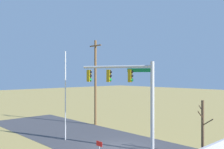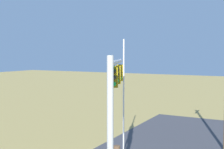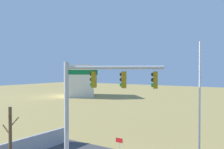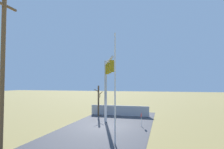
{
  "view_description": "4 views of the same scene",
  "coord_description": "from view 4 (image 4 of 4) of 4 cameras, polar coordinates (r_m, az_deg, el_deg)",
  "views": [
    {
      "loc": [
        13.47,
        -13.6,
        5.57
      ],
      "look_at": [
        -0.12,
        -0.85,
        5.59
      ],
      "focal_mm": 40.1,
      "sensor_mm": 36.0,
      "label": 1
    },
    {
      "loc": [
        13.2,
        6.84,
        6.6
      ],
      "look_at": [
        -0.99,
        -0.76,
        5.49
      ],
      "focal_mm": 48.37,
      "sensor_mm": 36.0,
      "label": 2
    },
    {
      "loc": [
        -8.18,
        11.74,
        6.05
      ],
      "look_at": [
        -0.72,
        0.48,
        5.8
      ],
      "focal_mm": 39.64,
      "sensor_mm": 36.0,
      "label": 3
    },
    {
      "loc": [
        -17.27,
        -5.03,
        4.09
      ],
      "look_at": [
        -0.59,
        -0.58,
        4.91
      ],
      "focal_mm": 30.32,
      "sensor_mm": 36.0,
      "label": 4
    }
  ],
  "objects": [
    {
      "name": "open_sign",
      "position": [
        18.66,
        8.81,
        -12.5
      ],
      "size": [
        0.56,
        0.04,
        1.22
      ],
      "color": "silver",
      "rests_on": "ground_plane"
    },
    {
      "name": "retaining_fence",
      "position": [
        24.55,
        2.25,
        -10.8
      ],
      "size": [
        0.2,
        7.49,
        1.27
      ],
      "primitive_type": "cube",
      "color": "#A8A8AD",
      "rests_on": "ground_plane"
    },
    {
      "name": "signal_mast",
      "position": [
        18.77,
        -1.46,
        -1.12
      ],
      "size": [
        5.48,
        2.41,
        6.54
      ],
      "color": "#B2B5BA",
      "rests_on": "ground_plane"
    },
    {
      "name": "road_surface",
      "position": [
        14.77,
        -5.91,
        -18.75
      ],
      "size": [
        28.0,
        8.0,
        0.01
      ],
      "primitive_type": "cube",
      "color": "#3D3D42",
      "rests_on": "ground_plane"
    },
    {
      "name": "sidewalk_corner",
      "position": [
        21.79,
        -1.18,
        -13.52
      ],
      "size": [
        6.0,
        6.0,
        0.01
      ],
      "primitive_type": "cube",
      "color": "#B7B5AD",
      "rests_on": "ground_plane"
    },
    {
      "name": "utility_pole",
      "position": [
        12.97,
        -30.12,
        1.16
      ],
      "size": [
        1.9,
        0.26,
        9.43
      ],
      "color": "brown",
      "rests_on": "ground_plane"
    },
    {
      "name": "flagpole",
      "position": [
        12.86,
        0.93,
        -4.06
      ],
      "size": [
        0.1,
        0.1,
        7.58
      ],
      "primitive_type": "cylinder",
      "color": "silver",
      "rests_on": "ground_plane"
    },
    {
      "name": "ground_plane",
      "position": [
        18.45,
        -1.31,
        -15.52
      ],
      "size": [
        160.0,
        160.0,
        0.0
      ],
      "primitive_type": "plane",
      "color": "#9E894C"
    },
    {
      "name": "bare_tree",
      "position": [
        23.88,
        -4.1,
        -7.8
      ],
      "size": [
        1.27,
        1.02,
        3.81
      ],
      "color": "brown",
      "rests_on": "ground_plane"
    }
  ]
}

